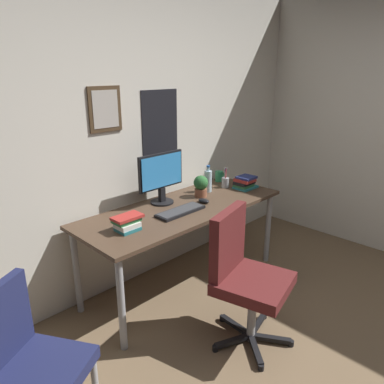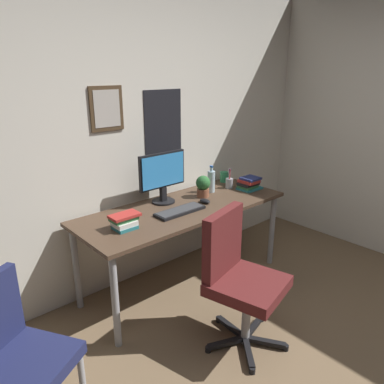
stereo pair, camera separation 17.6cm
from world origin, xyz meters
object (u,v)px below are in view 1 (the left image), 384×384
Objects in this scene: side_chair at (26,361)px; coffee_mug_near at (219,176)px; keyboard at (181,211)px; potted_plant at (201,185)px; book_stack_right at (245,183)px; computer_mouse at (204,201)px; pen_cup at (225,182)px; book_stack_left at (127,223)px; water_bottle at (208,181)px; monitor at (161,176)px; office_chair at (243,271)px.

coffee_mug_near is (2.33, 0.78, 0.29)m from side_chair.
potted_plant is (0.40, 0.16, 0.09)m from keyboard.
book_stack_right is (0.88, 0.02, 0.04)m from keyboard.
computer_mouse is 0.58m from book_stack_right.
book_stack_left is at bearing -173.53° from pen_cup.
water_bottle is 2.12× the size of coffee_mug_near.
computer_mouse is (0.30, 0.02, 0.01)m from keyboard.
pen_cup is 1.27m from book_stack_left.
coffee_mug_near is 1.42m from book_stack_left.
book_stack_left is at bearing -170.48° from water_bottle.
pen_cup is at bearing 2.40° from potted_plant.
monitor is 1.07× the size of keyboard.
pen_cup is (0.72, -0.11, -0.19)m from monitor.
book_stack_left is (-0.80, 0.00, 0.04)m from computer_mouse.
potted_plant reaches higher than book_stack_left.
book_stack_left is at bearing -155.05° from monitor.
monitor is 0.53m from water_bottle.
office_chair is at bearing -117.94° from computer_mouse.
keyboard is at bearing -178.74° from book_stack_right.
potted_plant is (0.35, -0.13, -0.13)m from monitor.
computer_mouse is 0.56× the size of potted_plant.
office_chair is at bearing -119.56° from potted_plant.
coffee_mug_near is at bearing 29.14° from computer_mouse.
pen_cup reaches higher than coffee_mug_near.
side_chair is 2.31m from pen_cup.
book_stack_left reaches higher than keyboard.
pen_cup is at bearing 15.24° from side_chair.
computer_mouse is at bearing 14.60° from side_chair.
water_bottle is 1.26× the size of pen_cup.
monitor reaches higher than book_stack_left.
book_stack_left is at bearing 179.61° from book_stack_right.
book_stack_left is (-1.05, -0.18, -0.05)m from water_bottle.
keyboard is at bearing -175.42° from computer_mouse.
potted_plant is 0.90× the size of book_stack_right.
office_chair reaches higher than potted_plant.
office_chair is 4.44× the size of book_stack_left.
monitor reaches higher than keyboard.
office_chair is 4.75× the size of pen_cup.
keyboard is 3.91× the size of computer_mouse.
coffee_mug_near is 0.55× the size of book_stack_right.
coffee_mug_near reaches higher than keyboard.
pen_cup reaches higher than book_stack_right.
office_chair is 1.25m from pen_cup.
office_chair is 1.09× the size of side_chair.
water_bottle reaches higher than book_stack_left.
coffee_mug_near reaches higher than computer_mouse.
pen_cup is (2.21, 0.60, 0.29)m from side_chair.
book_stack_left is at bearing 119.46° from office_chair.
keyboard is 0.44m from potted_plant.
computer_mouse is at bearing 62.06° from office_chair.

